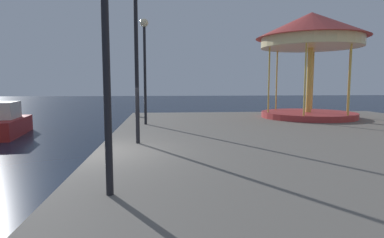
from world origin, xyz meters
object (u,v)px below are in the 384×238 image
at_px(lamp_post_mid_promenade, 136,38).
at_px(bollard_north, 137,113).
at_px(motorboat_red, 4,123).
at_px(carousel, 311,40).
at_px(lamp_post_near_edge, 105,21).
at_px(lamp_post_far_end, 145,54).

height_order(lamp_post_mid_promenade, bollard_north, lamp_post_mid_promenade).
xyz_separation_m(motorboat_red, lamp_post_mid_promenade, (7.20, -6.98, 3.33)).
xyz_separation_m(carousel, bollard_north, (-9.15, 1.36, -3.90)).
relative_size(lamp_post_near_edge, bollard_north, 10.11).
bearing_deg(motorboat_red, bollard_north, 9.34).
distance_m(lamp_post_mid_promenade, bollard_north, 8.61).
relative_size(carousel, bollard_north, 14.26).
bearing_deg(lamp_post_mid_promenade, lamp_post_near_edge, -91.38).
relative_size(motorboat_red, bollard_north, 11.02).
xyz_separation_m(lamp_post_mid_promenade, lamp_post_far_end, (-0.00, 4.61, -0.04)).
height_order(carousel, lamp_post_mid_promenade, carousel).
bearing_deg(lamp_post_mid_promenade, carousel, 38.18).
bearing_deg(lamp_post_far_end, motorboat_red, 161.78).
xyz_separation_m(carousel, lamp_post_far_end, (-8.52, -2.09, -0.97)).
height_order(carousel, lamp_post_near_edge, carousel).
bearing_deg(motorboat_red, lamp_post_far_end, -18.22).
xyz_separation_m(lamp_post_far_end, bollard_north, (-0.63, 3.45, -2.93)).
bearing_deg(lamp_post_mid_promenade, bollard_north, 94.50).
distance_m(lamp_post_mid_promenade, lamp_post_far_end, 4.61).
distance_m(lamp_post_near_edge, lamp_post_far_end, 9.22).
bearing_deg(lamp_post_far_end, lamp_post_mid_promenade, -89.95).
distance_m(lamp_post_near_edge, lamp_post_mid_promenade, 4.63).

